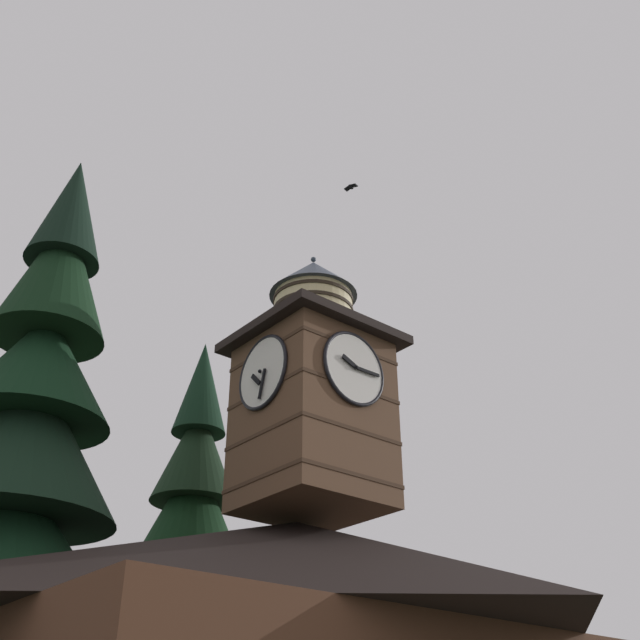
# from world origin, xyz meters

# --- Properties ---
(clock_tower) EXTENTS (3.95, 3.95, 7.66)m
(clock_tower) POSITION_xyz_m (1.39, -0.58, 10.67)
(clock_tower) COLOR brown
(clock_tower) RESTS_ON building_main
(pine_tree_behind) EXTENTS (5.32, 5.32, 14.12)m
(pine_tree_behind) POSITION_xyz_m (1.73, -5.85, 6.32)
(pine_tree_behind) COLOR #473323
(pine_tree_behind) RESTS_ON ground_plane
(pine_tree_aside) EXTENTS (6.80, 6.80, 17.83)m
(pine_tree_aside) POSITION_xyz_m (7.46, -4.36, 7.22)
(pine_tree_aside) COLOR #473323
(pine_tree_aside) RESTS_ON ground_plane
(moon) EXTENTS (1.42, 1.42, 1.42)m
(moon) POSITION_xyz_m (-14.06, -40.88, 10.11)
(moon) COLOR silver
(flying_bird_high) EXTENTS (0.27, 0.49, 0.13)m
(flying_bird_high) POSITION_xyz_m (-0.23, -0.62, 18.54)
(flying_bird_high) COLOR black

